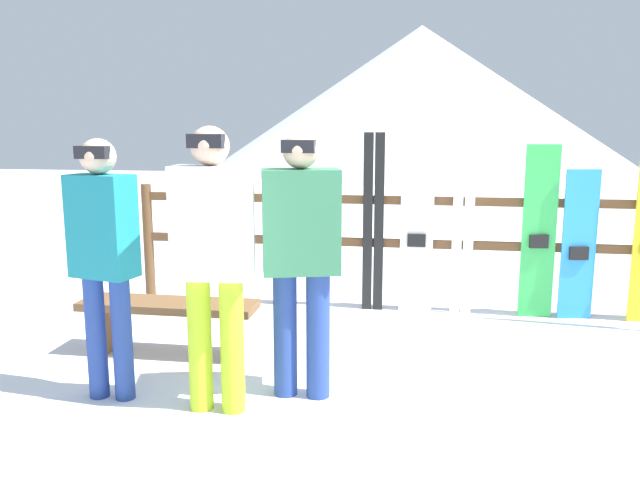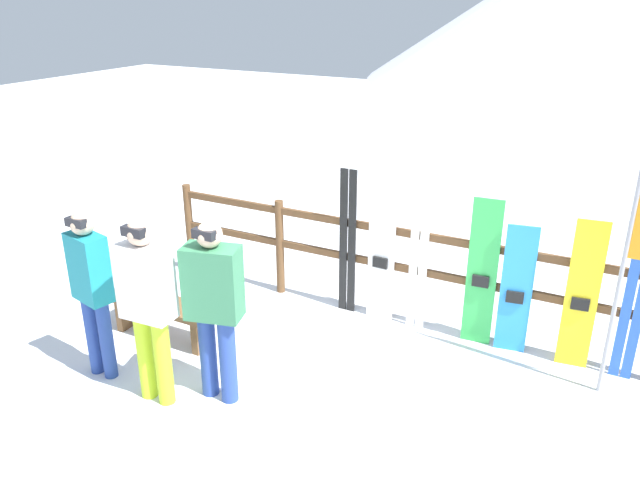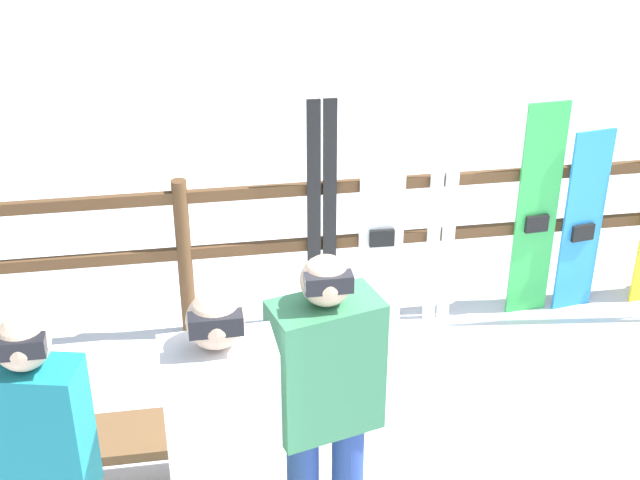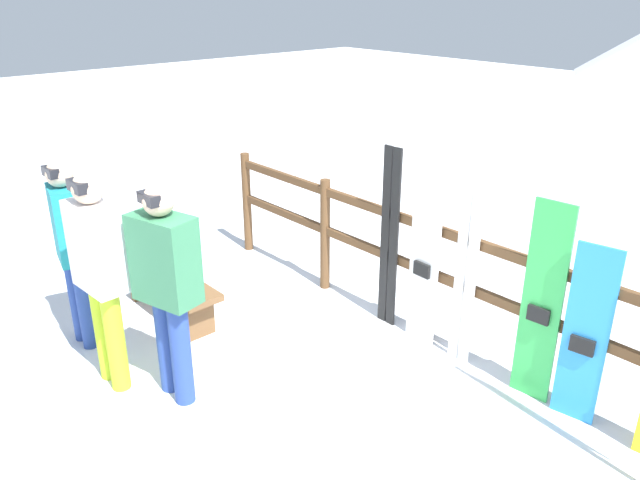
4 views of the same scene
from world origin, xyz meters
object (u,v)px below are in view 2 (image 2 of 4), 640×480
snowboard_yellow (582,296)px  snowboard_green (482,274)px  person_teal (91,282)px  snowboard_blue (516,290)px  ski_pair_blue (634,302)px  person_plaid_green (214,301)px  person_white (147,300)px  snowboard_white (381,256)px  ski_pair_black (348,242)px  ski_pair_white (418,261)px  bench (163,311)px

snowboard_yellow → snowboard_green: bearing=180.0°
snowboard_green → snowboard_yellow: size_ratio=1.04×
person_teal → snowboard_blue: 4.06m
ski_pair_blue → person_plaid_green: bearing=-147.7°
person_white → snowboard_white: 2.61m
person_white → snowboard_green: 3.26m
person_white → snowboard_green: person_white is taller
ski_pair_black → ski_pair_white: bearing=0.0°
person_white → ski_pair_blue: (3.68, 2.31, -0.20)m
snowboard_blue → person_plaid_green: bearing=-136.9°
snowboard_white → snowboard_blue: (1.44, -0.00, -0.09)m
snowboard_white → ski_pair_black: bearing=179.5°
bench → person_white: 1.29m
person_teal → ski_pair_blue: person_teal is taller
snowboard_white → snowboard_green: snowboard_green is taller
person_plaid_green → ski_pair_black: 2.05m
person_white → ski_pair_black: person_white is taller
person_white → snowboard_blue: 3.52m
ski_pair_blue → snowboard_yellow: bearing=-179.6°
person_plaid_green → snowboard_green: size_ratio=1.07×
snowboard_white → ski_pair_blue: size_ratio=0.96×
snowboard_white → bench: bearing=-142.2°
ski_pair_white → snowboard_yellow: size_ratio=1.03×
person_plaid_green → person_teal: (-1.21, -0.22, 0.00)m
bench → ski_pair_white: (2.28, 1.44, 0.47)m
ski_pair_white → snowboard_yellow: (1.62, -0.00, -0.03)m
person_teal → ski_pair_blue: (4.41, 2.25, -0.17)m
person_teal → snowboard_yellow: person_teal is taller
person_white → ski_pair_white: bearing=55.1°
person_white → ski_pair_blue: bearing=32.1°
person_white → person_plaid_green: (0.48, 0.29, -0.03)m
bench → ski_pair_blue: 4.61m
person_white → snowboard_yellow: bearing=35.5°
snowboard_blue → ski_pair_blue: bearing=0.2°
snowboard_blue → ski_pair_blue: (1.04, 0.00, 0.12)m
bench → snowboard_blue: bearing=23.6°
person_white → ski_pair_blue: 4.35m
ski_pair_black → snowboard_yellow: size_ratio=1.11×
snowboard_white → snowboard_yellow: bearing=-0.0°
snowboard_white → ski_pair_white: 0.42m
bench → person_plaid_green: size_ratio=0.80×
snowboard_blue → ski_pair_black: bearing=179.9°
bench → snowboard_yellow: (3.90, 1.44, 0.44)m
snowboard_blue → snowboard_yellow: bearing=0.0°
person_white → snowboard_white: (1.20, 2.31, -0.24)m
bench → ski_pair_white: bearing=32.3°
person_plaid_green → snowboard_blue: bearing=43.1°
snowboard_white → snowboard_green: bearing=0.0°
person_plaid_green → snowboard_green: bearing=48.1°
ski_pair_black → ski_pair_white: size_ratio=1.07×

